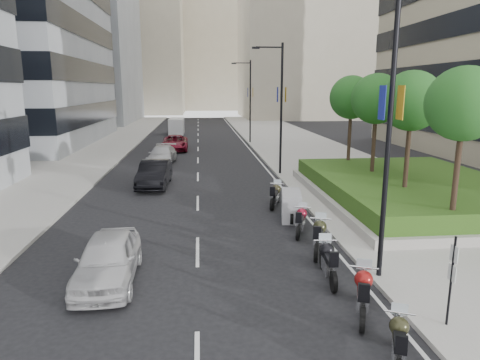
{
  "coord_description": "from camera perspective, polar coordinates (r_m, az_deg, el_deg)",
  "views": [
    {
      "loc": [
        -1.35,
        -11.29,
        6.01
      ],
      "look_at": [
        0.43,
        7.32,
        2.0
      ],
      "focal_mm": 32.0,
      "sensor_mm": 36.0,
      "label": 1
    }
  ],
  "objects": [
    {
      "name": "lamp_post_1",
      "position": [
        29.81,
        5.25,
        10.24
      ],
      "size": [
        2.34,
        0.45,
        9.0
      ],
      "color": "black",
      "rests_on": "ground"
    },
    {
      "name": "tree_0",
      "position": [
        18.19,
        27.68,
        8.91
      ],
      "size": [
        2.8,
        2.8,
        6.3
      ],
      "color": "#332319",
      "rests_on": "planter"
    },
    {
      "name": "car_a",
      "position": [
        14.3,
        -17.19,
        -10.01
      ],
      "size": [
        1.9,
        4.49,
        1.51
      ],
      "primitive_type": "imported",
      "rotation": [
        0.0,
        0.0,
        0.03
      ],
      "color": "silver",
      "rests_on": "ground"
    },
    {
      "name": "lamp_post_0",
      "position": [
        13.49,
        18.75,
        7.47
      ],
      "size": [
        2.34,
        0.45,
        9.0
      ],
      "color": "black",
      "rests_on": "ground"
    },
    {
      "name": "tree_2",
      "position": [
        25.29,
        17.75,
        10.22
      ],
      "size": [
        2.8,
        2.8,
        6.3
      ],
      "color": "#332319",
      "rests_on": "planter"
    },
    {
      "name": "building_cream_left",
      "position": [
        113.06,
        -14.58,
        17.3
      ],
      "size": [
        26.0,
        24.0,
        34.0
      ],
      "primitive_type": "cube",
      "color": "#B7AD93",
      "rests_on": "ground"
    },
    {
      "name": "lane_centre",
      "position": [
        41.72,
        -5.62,
        3.77
      ],
      "size": [
        0.12,
        100.0,
        0.01
      ],
      "primitive_type": "cube",
      "color": "silver",
      "rests_on": "ground"
    },
    {
      "name": "motorcycle_0",
      "position": [
        10.67,
        20.41,
        -19.53
      ],
      "size": [
        0.98,
        1.91,
        1.01
      ],
      "rotation": [
        0.0,
        0.0,
        1.16
      ],
      "color": "black",
      "rests_on": "ground"
    },
    {
      "name": "ground",
      "position": [
        12.85,
        1.25,
        -15.76
      ],
      "size": [
        160.0,
        160.0,
        0.0
      ],
      "primitive_type": "plane",
      "color": "black",
      "rests_on": "ground"
    },
    {
      "name": "motorcycle_4",
      "position": [
        18.22,
        8.11,
        -5.41
      ],
      "size": [
        0.96,
        2.02,
        1.05
      ],
      "rotation": [
        0.0,
        0.0,
        1.21
      ],
      "color": "black",
      "rests_on": "ground"
    },
    {
      "name": "building_cream_centre",
      "position": [
        131.97,
        -4.18,
        17.72
      ],
      "size": [
        30.0,
        24.0,
        38.0
      ],
      "primitive_type": "cube",
      "color": "#B7AD93",
      "rests_on": "ground"
    },
    {
      "name": "lane_edge",
      "position": [
        42.02,
        1.5,
        3.88
      ],
      "size": [
        0.12,
        100.0,
        0.01
      ],
      "primitive_type": "cube",
      "color": "silver",
      "rests_on": "ground"
    },
    {
      "name": "parking_sign",
      "position": [
        12.03,
        26.38,
        -11.46
      ],
      "size": [
        0.06,
        0.32,
        2.5
      ],
      "color": "black",
      "rests_on": "ground"
    },
    {
      "name": "lamp_post_2",
      "position": [
        47.61,
        1.19,
        10.96
      ],
      "size": [
        2.34,
        0.45,
        9.0
      ],
      "color": "black",
      "rests_on": "ground"
    },
    {
      "name": "car_c",
      "position": [
        35.41,
        -10.36,
        3.3
      ],
      "size": [
        2.4,
        5.05,
        1.42
      ],
      "primitive_type": "imported",
      "rotation": [
        0.0,
        0.0,
        -0.09
      ],
      "color": "#B8B8BA",
      "rests_on": "ground"
    },
    {
      "name": "building_grey_far",
      "position": [
        84.86,
        -21.95,
        17.34
      ],
      "size": [
        22.0,
        26.0,
        30.0
      ],
      "primitive_type": "cube",
      "color": "gray",
      "rests_on": "ground"
    },
    {
      "name": "tree_3",
      "position": [
        29.01,
        14.64,
        10.56
      ],
      "size": [
        2.8,
        2.8,
        6.3
      ],
      "color": "#332319",
      "rests_on": "planter"
    },
    {
      "name": "motorcycle_6",
      "position": [
        22.25,
        4.73,
        -2.02
      ],
      "size": [
        1.01,
        2.14,
        1.12
      ],
      "rotation": [
        0.0,
        0.0,
        1.21
      ],
      "color": "black",
      "rests_on": "ground"
    },
    {
      "name": "motorcycle_1",
      "position": [
        12.33,
        16.09,
        -14.3
      ],
      "size": [
        1.06,
        2.22,
        1.16
      ],
      "rotation": [
        0.0,
        0.0,
        1.2
      ],
      "color": "black",
      "rests_on": "ground"
    },
    {
      "name": "building_cream_right",
      "position": [
        94.98,
        9.34,
        19.2
      ],
      "size": [
        28.0,
        24.0,
        36.0
      ],
      "primitive_type": "cube",
      "color": "#B7AD93",
      "rests_on": "ground"
    },
    {
      "name": "sidewalk_right",
      "position": [
        42.97,
        8.55,
        4.03
      ],
      "size": [
        10.0,
        100.0,
        0.15
      ],
      "primitive_type": "cube",
      "color": "#9E9B93",
      "rests_on": "ground"
    },
    {
      "name": "tree_1",
      "position": [
        21.66,
        21.92,
        9.7
      ],
      "size": [
        2.8,
        2.8,
        6.3
      ],
      "color": "#332319",
      "rests_on": "planter"
    },
    {
      "name": "delivery_van",
      "position": [
        58.56,
        -8.47,
        7.03
      ],
      "size": [
        1.91,
        4.95,
        2.07
      ],
      "rotation": [
        0.0,
        0.0,
        -0.01
      ],
      "color": "white",
      "rests_on": "ground"
    },
    {
      "name": "motorcycle_5",
      "position": [
        20.15,
        6.83,
        -3.42
      ],
      "size": [
        1.23,
        2.25,
        1.3
      ],
      "rotation": [
        0.0,
        0.0,
        1.39
      ],
      "color": "black",
      "rests_on": "ground"
    },
    {
      "name": "sidewalk_left",
      "position": [
        43.05,
        -19.77,
        3.46
      ],
      "size": [
        8.0,
        100.0,
        0.15
      ],
      "primitive_type": "cube",
      "color": "#9E9B93",
      "rests_on": "ground"
    },
    {
      "name": "car_d",
      "position": [
        42.94,
        -8.68,
        4.92
      ],
      "size": [
        2.55,
        5.41,
        1.49
      ],
      "primitive_type": "imported",
      "rotation": [
        0.0,
        0.0,
        0.01
      ],
      "color": "maroon",
      "rests_on": "ground"
    },
    {
      "name": "motorcycle_2",
      "position": [
        14.16,
        11.66,
        -10.56
      ],
      "size": [
        0.77,
        2.3,
        1.14
      ],
      "rotation": [
        0.0,
        0.0,
        1.48
      ],
      "color": "black",
      "rests_on": "ground"
    },
    {
      "name": "motorcycle_3",
      "position": [
        16.25,
        10.47,
        -7.42
      ],
      "size": [
        1.07,
        2.28,
        1.19
      ],
      "rotation": [
        0.0,
        0.0,
        1.21
      ],
      "color": "black",
      "rests_on": "ground"
    },
    {
      "name": "hedge",
      "position": [
        24.65,
        22.1,
        -0.64
      ],
      "size": [
        9.4,
        13.4,
        0.8
      ],
      "primitive_type": "cube",
      "color": "#254714",
      "rests_on": "planter"
    },
    {
      "name": "planter",
      "position": [
        24.78,
        21.99,
        -2.0
      ],
      "size": [
        10.0,
        14.0,
        0.4
      ],
      "primitive_type": "cube",
      "color": "#A29D97",
      "rests_on": "sidewalk_right"
    },
    {
      "name": "car_b",
      "position": [
        27.16,
        -11.33,
        0.82
      ],
      "size": [
        1.93,
        4.96,
        1.61
      ],
      "primitive_type": "imported",
      "rotation": [
        0.0,
        0.0,
        -0.05
      ],
      "color": "black",
      "rests_on": "ground"
    }
  ]
}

